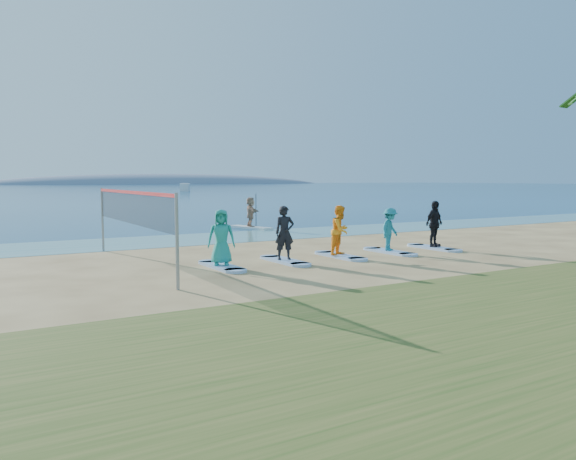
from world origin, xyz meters
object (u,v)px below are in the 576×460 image
surfboard_2 (340,256)px  boat_offshore_b (185,191)px  student_0 (221,237)px  student_3 (390,229)px  paddleboarder (251,212)px  student_4 (434,224)px  student_1 (285,233)px  student_2 (340,230)px  surfboard_0 (222,266)px  surfboard_3 (390,252)px  surfboard_1 (285,261)px  surfboard_4 (434,248)px  volleyball_net (131,208)px  paddleboard (251,228)px

surfboard_2 → boat_offshore_b: bearing=72.2°
student_0 → student_3: 7.09m
paddleboarder → student_4: bearing=-160.9°
student_1 → student_2: (2.36, 0.00, -0.02)m
surfboard_2 → student_4: bearing=0.0°
paddleboarder → surfboard_0: bearing=158.3°
surfboard_3 → student_4: student_4 is taller
surfboard_1 → student_2: bearing=0.0°
student_0 → student_2: size_ratio=1.00×
student_1 → student_2: 2.36m
surfboard_1 → surfboard_4: size_ratio=1.00×
volleyball_net → surfboard_1: size_ratio=4.13×
boat_offshore_b → student_3: bearing=-82.7°
paddleboard → student_3: student_3 is taller
volleyball_net → boat_offshore_b: size_ratio=1.46×
student_2 → boat_offshore_b: bearing=47.2°
boat_offshore_b → student_0: student_0 is taller
student_3 → student_4: (2.36, 0.00, 0.11)m
volleyball_net → surfboard_3: size_ratio=4.13×
surfboard_1 → volleyball_net: bearing=159.7°
volleyball_net → student_4: size_ratio=4.84×
paddleboarder → surfboard_4: bearing=-160.9°
boat_offshore_b → surfboard_4: 111.69m
surfboard_1 → student_3: size_ratio=1.33×
student_4 → paddleboarder: bearing=86.3°
paddleboarder → surfboard_0: 14.27m
paddleboarder → surfboard_3: 12.25m
paddleboard → surfboard_1: paddleboard is taller
paddleboard → surfboard_4: (2.13, -12.22, -0.01)m
paddleboarder → surfboard_4: 12.43m
student_1 → surfboard_2: bearing=14.7°
surfboard_4 → student_4: student_4 is taller
surfboard_4 → student_4: size_ratio=1.17×
surfboard_4 → student_4: (0.00, 0.00, 0.98)m
surfboard_2 → paddleboarder: bearing=78.0°
student_1 → student_4: (7.09, 0.00, 0.02)m
paddleboard → student_3: bearing=-106.0°
volleyball_net → student_2: (7.10, -1.75, -0.91)m
surfboard_4 → paddleboard: bearing=99.9°
volleyball_net → boat_offshore_b: bearing=68.6°
student_0 → surfboard_4: bearing=23.6°
student_0 → volleyball_net: bearing=167.2°
student_0 → student_2: bearing=23.6°
student_3 → surfboard_3: bearing=0.0°
paddleboarder → surfboard_1: (-4.96, -12.22, -0.92)m
student_2 → surfboard_4: student_2 is taller
surfboard_2 → student_3: size_ratio=1.33×
student_2 → volleyball_net: bearing=141.1°
volleyball_net → surfboard_3: bearing=-10.5°
paddleboarder → student_0: (-7.32, -12.22, 0.02)m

